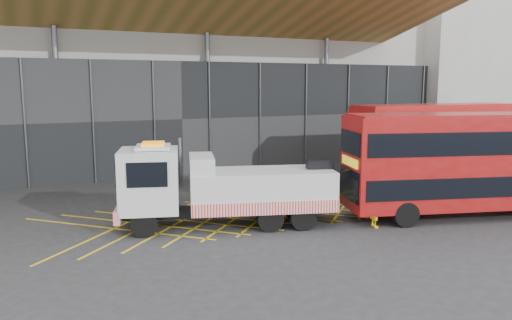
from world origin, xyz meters
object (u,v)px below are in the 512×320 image
recovery_truck (220,187)px  worker (375,206)px  bus_towed (472,160)px  bus_second (435,137)px

recovery_truck → worker: size_ratio=5.76×
bus_towed → bus_second: size_ratio=1.01×
recovery_truck → bus_towed: (11.68, -3.62, 0.97)m
bus_towed → bus_second: (6.22, 8.58, 0.01)m
recovery_truck → bus_second: (17.90, 4.96, 0.97)m
bus_second → bus_towed: bearing=-123.8°
bus_towed → worker: bearing=-169.2°
bus_second → worker: size_ratio=6.38×
bus_towed → recovery_truck: bearing=179.4°
recovery_truck → bus_towed: bearing=0.0°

